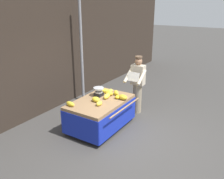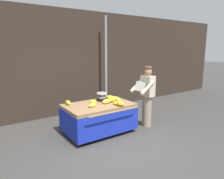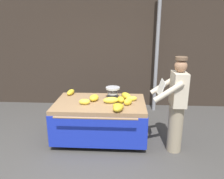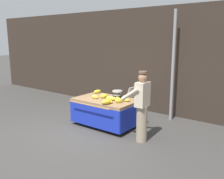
{
  "view_description": "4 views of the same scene",
  "coord_description": "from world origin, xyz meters",
  "px_view_note": "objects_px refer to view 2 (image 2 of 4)",
  "views": [
    {
      "loc": [
        -4.47,
        -2.35,
        3.13
      ],
      "look_at": [
        0.46,
        0.77,
        1.01
      ],
      "focal_mm": 38.44,
      "sensor_mm": 36.0,
      "label": 1
    },
    {
      "loc": [
        -2.52,
        -3.55,
        2.22
      ],
      "look_at": [
        0.65,
        1.04,
        1.09
      ],
      "focal_mm": 33.17,
      "sensor_mm": 36.0,
      "label": 2
    },
    {
      "loc": [
        0.6,
        -3.06,
        2.23
      ],
      "look_at": [
        0.37,
        1.01,
        1.0
      ],
      "focal_mm": 35.2,
      "sensor_mm": 36.0,
      "label": 3
    },
    {
      "loc": [
        4.36,
        -4.37,
        2.46
      ],
      "look_at": [
        0.34,
        0.93,
        1.07
      ],
      "focal_mm": 39.57,
      "sensor_mm": 36.0,
      "label": 4
    }
  ],
  "objects_px": {
    "banana_bunch_1": "(93,102)",
    "banana_bunch_3": "(116,98)",
    "banana_bunch_6": "(107,101)",
    "banana_bunch_8": "(117,103)",
    "banana_bunch_0": "(120,103)",
    "banana_bunch_9": "(68,103)",
    "weighing_scale": "(102,97)",
    "banana_bunch_5": "(112,100)",
    "banana_bunch_7": "(110,98)",
    "vendor_person": "(147,96)",
    "banana_cart": "(99,112)",
    "banana_bunch_2": "(119,100)",
    "street_pole": "(106,65)",
    "banana_bunch_4": "(92,105)"
  },
  "relations": [
    {
      "from": "banana_bunch_5",
      "to": "banana_bunch_3",
      "type": "bearing_deg",
      "value": 24.97
    },
    {
      "from": "banana_bunch_4",
      "to": "banana_bunch_9",
      "type": "distance_m",
      "value": 0.7
    },
    {
      "from": "banana_bunch_7",
      "to": "street_pole",
      "type": "bearing_deg",
      "value": 61.11
    },
    {
      "from": "banana_bunch_0",
      "to": "banana_bunch_8",
      "type": "relative_size",
      "value": 1.3
    },
    {
      "from": "banana_cart",
      "to": "banana_bunch_3",
      "type": "height_order",
      "value": "banana_bunch_3"
    },
    {
      "from": "street_pole",
      "to": "banana_bunch_8",
      "type": "bearing_deg",
      "value": -115.18
    },
    {
      "from": "banana_bunch_4",
      "to": "vendor_person",
      "type": "xyz_separation_m",
      "value": [
        1.64,
        -0.21,
        0.04
      ]
    },
    {
      "from": "weighing_scale",
      "to": "banana_bunch_6",
      "type": "relative_size",
      "value": 0.95
    },
    {
      "from": "street_pole",
      "to": "banana_bunch_5",
      "type": "xyz_separation_m",
      "value": [
        -0.86,
        -1.61,
        -0.8
      ]
    },
    {
      "from": "banana_bunch_2",
      "to": "vendor_person",
      "type": "bearing_deg",
      "value": -15.11
    },
    {
      "from": "street_pole",
      "to": "banana_bunch_6",
      "type": "distance_m",
      "value": 2.12
    },
    {
      "from": "banana_cart",
      "to": "banana_bunch_0",
      "type": "relative_size",
      "value": 6.64
    },
    {
      "from": "weighing_scale",
      "to": "vendor_person",
      "type": "height_order",
      "value": "vendor_person"
    },
    {
      "from": "banana_bunch_5",
      "to": "banana_bunch_9",
      "type": "bearing_deg",
      "value": 158.62
    },
    {
      "from": "banana_cart",
      "to": "weighing_scale",
      "type": "height_order",
      "value": "weighing_scale"
    },
    {
      "from": "banana_bunch_6",
      "to": "banana_bunch_9",
      "type": "bearing_deg",
      "value": 152.14
    },
    {
      "from": "banana_bunch_6",
      "to": "banana_bunch_8",
      "type": "height_order",
      "value": "banana_bunch_6"
    },
    {
      "from": "banana_bunch_9",
      "to": "weighing_scale",
      "type": "bearing_deg",
      "value": -12.04
    },
    {
      "from": "banana_cart",
      "to": "banana_bunch_2",
      "type": "height_order",
      "value": "banana_bunch_2"
    },
    {
      "from": "banana_bunch_1",
      "to": "banana_bunch_4",
      "type": "height_order",
      "value": "banana_bunch_1"
    },
    {
      "from": "banana_bunch_0",
      "to": "banana_bunch_9",
      "type": "height_order",
      "value": "banana_bunch_0"
    },
    {
      "from": "banana_bunch_6",
      "to": "banana_bunch_9",
      "type": "height_order",
      "value": "banana_bunch_6"
    },
    {
      "from": "banana_bunch_9",
      "to": "banana_bunch_5",
      "type": "bearing_deg",
      "value": -21.38
    },
    {
      "from": "banana_bunch_6",
      "to": "weighing_scale",
      "type": "bearing_deg",
      "value": 85.97
    },
    {
      "from": "banana_bunch_0",
      "to": "banana_bunch_5",
      "type": "distance_m",
      "value": 0.45
    },
    {
      "from": "banana_bunch_4",
      "to": "banana_bunch_7",
      "type": "xyz_separation_m",
      "value": [
        0.77,
        0.37,
        0.01
      ]
    },
    {
      "from": "banana_bunch_0",
      "to": "banana_bunch_9",
      "type": "bearing_deg",
      "value": 140.11
    },
    {
      "from": "street_pole",
      "to": "banana_bunch_6",
      "type": "height_order",
      "value": "street_pole"
    },
    {
      "from": "street_pole",
      "to": "banana_bunch_3",
      "type": "bearing_deg",
      "value": -113.39
    },
    {
      "from": "banana_bunch_7",
      "to": "banana_bunch_9",
      "type": "height_order",
      "value": "banana_bunch_7"
    },
    {
      "from": "vendor_person",
      "to": "banana_cart",
      "type": "bearing_deg",
      "value": 165.17
    },
    {
      "from": "banana_bunch_1",
      "to": "vendor_person",
      "type": "distance_m",
      "value": 1.55
    },
    {
      "from": "banana_cart",
      "to": "banana_bunch_1",
      "type": "relative_size",
      "value": 7.41
    },
    {
      "from": "banana_bunch_2",
      "to": "banana_bunch_4",
      "type": "bearing_deg",
      "value": -178.69
    },
    {
      "from": "banana_bunch_8",
      "to": "vendor_person",
      "type": "height_order",
      "value": "vendor_person"
    },
    {
      "from": "weighing_scale",
      "to": "banana_bunch_5",
      "type": "bearing_deg",
      "value": -53.5
    },
    {
      "from": "banana_bunch_4",
      "to": "vendor_person",
      "type": "relative_size",
      "value": 0.12
    },
    {
      "from": "banana_bunch_0",
      "to": "banana_bunch_6",
      "type": "height_order",
      "value": "banana_bunch_0"
    },
    {
      "from": "banana_bunch_7",
      "to": "banana_bunch_8",
      "type": "relative_size",
      "value": 1.28
    },
    {
      "from": "banana_bunch_2",
      "to": "banana_bunch_3",
      "type": "bearing_deg",
      "value": 72.34
    },
    {
      "from": "banana_bunch_2",
      "to": "banana_bunch_3",
      "type": "relative_size",
      "value": 0.93
    },
    {
      "from": "banana_bunch_6",
      "to": "banana_bunch_8",
      "type": "xyz_separation_m",
      "value": [
        0.15,
        -0.26,
        -0.01
      ]
    },
    {
      "from": "banana_cart",
      "to": "banana_bunch_5",
      "type": "distance_m",
      "value": 0.48
    },
    {
      "from": "street_pole",
      "to": "banana_cart",
      "type": "distance_m",
      "value": 2.3
    },
    {
      "from": "banana_bunch_1",
      "to": "banana_bunch_3",
      "type": "distance_m",
      "value": 0.73
    },
    {
      "from": "banana_bunch_9",
      "to": "banana_bunch_4",
      "type": "bearing_deg",
      "value": -54.98
    },
    {
      "from": "banana_bunch_9",
      "to": "banana_cart",
      "type": "bearing_deg",
      "value": -31.57
    },
    {
      "from": "banana_bunch_5",
      "to": "banana_bunch_7",
      "type": "height_order",
      "value": "banana_bunch_7"
    },
    {
      "from": "banana_bunch_4",
      "to": "banana_bunch_1",
      "type": "bearing_deg",
      "value": 54.97
    },
    {
      "from": "banana_bunch_4",
      "to": "banana_bunch_5",
      "type": "xyz_separation_m",
      "value": [
        0.68,
        0.15,
        0.0
      ]
    }
  ]
}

